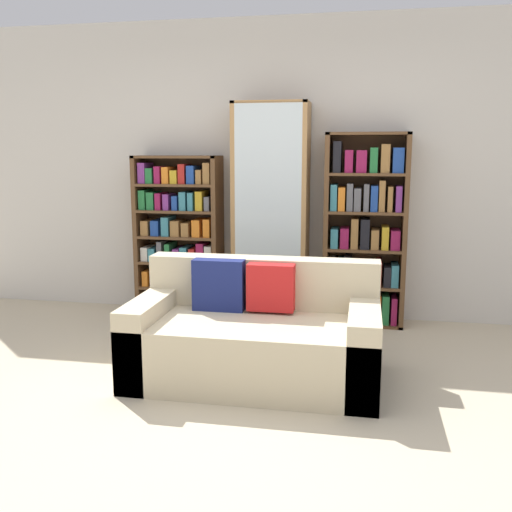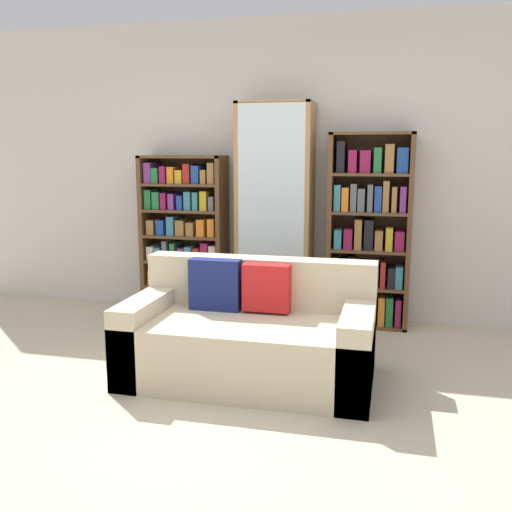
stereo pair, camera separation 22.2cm
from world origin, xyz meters
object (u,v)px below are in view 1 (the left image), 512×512
(bookshelf_right, at_px, (365,234))
(wine_bottle, at_px, (312,323))
(display_cabinet, at_px, (271,214))
(couch, at_px, (255,337))
(bookshelf_left, at_px, (179,238))

(bookshelf_right, xyz_separation_m, wine_bottle, (-0.40, -0.59, -0.66))
(display_cabinet, xyz_separation_m, bookshelf_right, (0.83, 0.02, -0.16))
(couch, relative_size, bookshelf_right, 0.98)
(couch, height_order, wine_bottle, couch)
(bookshelf_left, distance_m, wine_bottle, 1.54)
(bookshelf_right, bearing_deg, bookshelf_left, 179.99)
(couch, height_order, display_cabinet, display_cabinet)
(couch, relative_size, display_cabinet, 0.84)
(bookshelf_left, distance_m, bookshelf_right, 1.70)
(bookshelf_left, height_order, wine_bottle, bookshelf_left)
(wine_bottle, bearing_deg, display_cabinet, 126.84)
(bookshelf_right, bearing_deg, couch, -116.65)
(bookshelf_left, height_order, bookshelf_right, bookshelf_right)
(display_cabinet, distance_m, bookshelf_right, 0.85)
(bookshelf_right, height_order, wine_bottle, bookshelf_right)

